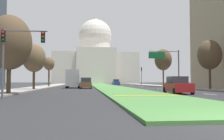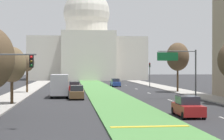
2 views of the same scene
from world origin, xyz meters
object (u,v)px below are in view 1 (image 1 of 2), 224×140
object	(u,v)px
street_tree_left_near	(9,42)
box_truck_delivery	(73,79)
traffic_light_near_left	(15,47)
sedan_far_horizon	(116,82)
sedan_distant	(85,83)
sedan_lead_stopped	(178,86)
street_tree_right_far	(163,60)
capitol_building	(95,60)
street_tree_right_mid	(210,55)
traffic_light_far_right	(141,74)
street_tree_left_mid	(34,58)
sedan_midblock	(86,83)
street_tree_left_far	(49,64)
overhead_guide_sign	(168,61)

from	to	relation	value
street_tree_left_near	box_truck_delivery	xyz separation A→B (m)	(4.94, 21.04, -3.21)
traffic_light_near_left	sedan_far_horizon	xyz separation A→B (m)	(14.13, 52.34, -2.98)
street_tree_left_near	sedan_distant	bearing A→B (deg)	77.87
street_tree_left_near	sedan_lead_stopped	world-z (taller)	street_tree_left_near
street_tree_left_near	box_truck_delivery	distance (m)	21.85
street_tree_right_far	box_truck_delivery	distance (m)	21.13
capitol_building	sedan_distant	distance (m)	62.96
traffic_light_near_left	box_truck_delivery	bearing A→B (deg)	83.24
street_tree_left_near	street_tree_right_mid	distance (m)	26.25
traffic_light_far_right	sedan_distant	size ratio (longest dim) A/B	1.10
street_tree_left_near	street_tree_left_mid	world-z (taller)	street_tree_left_near
traffic_light_far_right	sedan_midblock	distance (m)	30.03
street_tree_left_mid	street_tree_right_mid	xyz separation A→B (m)	(24.62, -2.27, 0.48)
street_tree_left_far	sedan_lead_stopped	bearing A→B (deg)	-59.99
street_tree_left_far	sedan_midblock	xyz separation A→B (m)	(7.82, -11.73, -4.03)
traffic_light_near_left	street_tree_left_near	xyz separation A→B (m)	(-1.87, 4.92, 1.10)
street_tree_left_near	sedan_far_horizon	bearing A→B (deg)	71.36
street_tree_left_mid	street_tree_right_mid	size ratio (longest dim) A/B	0.92
overhead_guide_sign	street_tree_right_far	distance (m)	12.77
capitol_building	street_tree_right_mid	distance (m)	86.78
street_tree_left_far	traffic_light_far_right	bearing A→B (deg)	30.92
overhead_guide_sign	traffic_light_far_right	bearing A→B (deg)	86.30
capitol_building	sedan_midblock	xyz separation A→B (m)	(-4.59, -77.04, -10.29)
traffic_light_near_left	sedan_midblock	xyz separation A→B (m)	(5.39, 22.72, -2.95)
capitol_building	street_tree_right_far	distance (m)	67.42
capitol_building	sedan_lead_stopped	distance (m)	95.29
traffic_light_near_left	sedan_far_horizon	size ratio (longest dim) A/B	1.11
sedan_lead_stopped	box_truck_delivery	bearing A→B (deg)	118.75
traffic_light_far_right	capitol_building	bearing A→B (deg)	101.90
street_tree_left_mid	sedan_midblock	distance (m)	10.31
traffic_light_near_left	box_truck_delivery	size ratio (longest dim) A/B	0.81
overhead_guide_sign	street_tree_left_mid	distance (m)	21.55
street_tree_left_near	street_tree_left_mid	size ratio (longest dim) A/B	1.15
street_tree_right_mid	box_truck_delivery	world-z (taller)	street_tree_right_mid
traffic_light_far_right	street_tree_left_near	size ratio (longest dim) A/B	0.69
traffic_light_near_left	traffic_light_far_right	bearing A→B (deg)	66.72
street_tree_left_near	street_tree_left_far	xyz separation A→B (m)	(-0.57, 29.53, -0.01)
traffic_light_near_left	street_tree_left_far	xyz separation A→B (m)	(-2.43, 34.45, 1.08)
street_tree_right_mid	box_truck_delivery	size ratio (longest dim) A/B	1.11
sedan_far_horizon	traffic_light_far_right	bearing A→B (deg)	-30.72
overhead_guide_sign	sedan_lead_stopped	world-z (taller)	overhead_guide_sign
traffic_light_near_left	street_tree_right_far	bearing A→B (deg)	56.51
street_tree_right_mid	sedan_far_horizon	world-z (taller)	street_tree_right_mid
street_tree_left_far	sedan_distant	xyz separation A→B (m)	(7.64, 3.39, -4.08)
overhead_guide_sign	box_truck_delivery	distance (m)	16.89
sedan_far_horizon	street_tree_left_mid	bearing A→B (deg)	-114.05
street_tree_right_mid	street_tree_right_far	size ratio (longest dim) A/B	0.85
street_tree_right_mid	sedan_distant	xyz separation A→B (m)	(-17.50, 23.70, -4.16)
traffic_light_near_left	sedan_lead_stopped	world-z (taller)	traffic_light_near_left
capitol_building	sedan_far_horizon	distance (m)	48.71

